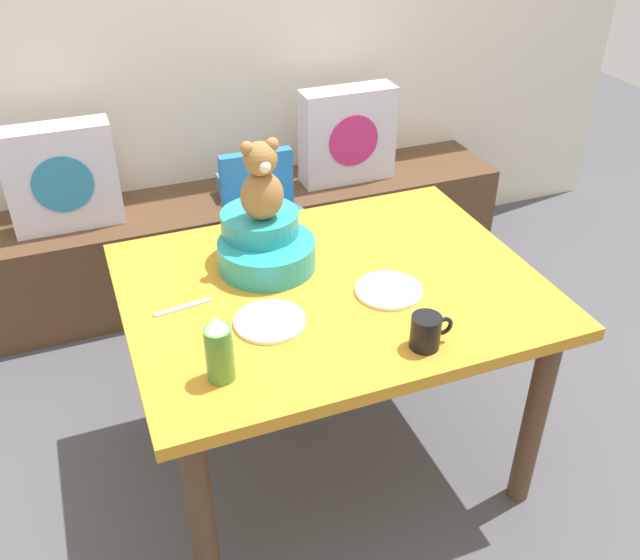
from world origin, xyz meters
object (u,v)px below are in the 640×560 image
Objects in this scene: infant_seat_teal at (264,244)px; coffee_mug at (427,332)px; dinner_plate_near at (270,321)px; highchair at (267,226)px; ketchup_bottle at (219,350)px; pillow_floral_right at (347,135)px; dining_table at (332,311)px; pillow_floral_left at (62,178)px; teddy_bear at (261,182)px; dinner_plate_far at (389,290)px; book_stack at (241,185)px.

infant_seat_teal is 0.61m from coffee_mug.
highchair is at bearing 73.52° from dinner_plate_near.
ketchup_bottle is 0.92× the size of dinner_plate_near.
dining_table is at bearing -115.10° from pillow_floral_right.
pillow_floral_left and pillow_floral_right have the same top height.
pillow_floral_left is at bearing 118.28° from teddy_bear.
coffee_mug is 0.27m from dinner_plate_far.
ketchup_bottle is 0.26m from dinner_plate_near.
pillow_floral_right is 3.67× the size of coffee_mug.
coffee_mug is (0.08, -1.16, 0.27)m from highchair.
pillow_floral_left is 1.56m from dinner_plate_far.
book_stack is 1.24m from dining_table.
pillow_floral_left reaches higher than book_stack.
book_stack is 0.44m from highchair.
dinner_plate_near is at bearing -121.03° from pillow_floral_right.
dinner_plate_far is (0.37, 0.02, 0.00)m from dinner_plate_near.
dinner_plate_far is (0.14, -0.10, 0.11)m from dining_table.
pillow_floral_right is at bearing 55.06° from teddy_bear.
book_stack is at bearing 88.36° from highchair.
pillow_floral_right is 1.33m from dining_table.
book_stack is at bearing 79.14° from infant_seat_teal.
dinner_plate_far is (-0.43, -1.31, 0.07)m from pillow_floral_right.
book_stack is 1.08× the size of ketchup_bottle.
teddy_bear reaches higher than infant_seat_teal.
dinner_plate_near is (-0.27, -0.91, 0.22)m from highchair.
pillow_floral_left is 0.36× the size of dining_table.
coffee_mug is 0.43m from dinner_plate_near.
book_stack is 1.00× the size of dinner_plate_far.
highchair reaches higher than dinner_plate_far.
ketchup_bottle is (-0.26, -0.47, -0.19)m from teddy_bear.
book_stack is (0.75, 0.02, -0.17)m from pillow_floral_left.
pillow_floral_left reaches higher than dinner_plate_far.
ketchup_bottle is at bearing 172.19° from coffee_mug.
dinner_plate_far is at bearing -36.80° from dining_table.
teddy_bear is 0.57m from ketchup_bottle.
pillow_floral_right is 2.20× the size of dinner_plate_near.
infant_seat_teal is at bearing 61.02° from ketchup_bottle.
teddy_bear is (-0.19, -0.61, 0.50)m from highchair.
dinner_plate_far is at bearing 2.97° from dinner_plate_near.
pillow_floral_left is 1.00× the size of pillow_floral_right.
dinner_plate_near is at bearing -105.16° from infant_seat_teal.
infant_seat_teal is 1.78× the size of ketchup_bottle.
pillow_floral_right reaches higher than dinner_plate_far.
coffee_mug is (-0.45, -1.57, 0.11)m from pillow_floral_right.
coffee_mug is (0.53, -0.07, -0.04)m from ketchup_bottle.
coffee_mug is at bearing -34.75° from dinner_plate_near.
dinner_plate_near is at bearing -106.48° from highchair.
dining_table is (-0.05, -1.23, 0.13)m from book_stack.
pillow_floral_right reaches higher than coffee_mug.
infant_seat_teal is at bearing 90.00° from teddy_bear.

